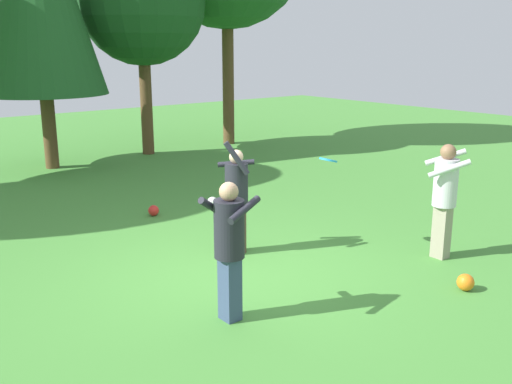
{
  "coord_description": "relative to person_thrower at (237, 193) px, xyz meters",
  "views": [
    {
      "loc": [
        -4.38,
        -5.92,
        3.06
      ],
      "look_at": [
        0.48,
        0.15,
        1.05
      ],
      "focal_mm": 40.51,
      "sensor_mm": 36.0,
      "label": 1
    }
  ],
  "objects": [
    {
      "name": "ground_plane",
      "position": [
        -0.52,
        -0.65,
        -0.93
      ],
      "size": [
        40.0,
        40.0,
        0.0
      ],
      "primitive_type": "plane",
      "color": "#478C38"
    },
    {
      "name": "person_thrower",
      "position": [
        0.0,
        0.0,
        0.0
      ],
      "size": [
        0.65,
        0.66,
        1.73
      ],
      "rotation": [
        0.0,
        0.0,
        -0.62
      ],
      "color": "#4C382D",
      "rests_on": "ground_plane"
    },
    {
      "name": "person_catcher",
      "position": [
        2.22,
        -2.02,
        0.07
      ],
      "size": [
        0.74,
        0.75,
        1.69
      ],
      "rotation": [
        0.0,
        0.0,
        2.3
      ],
      "color": "gray",
      "rests_on": "ground_plane"
    },
    {
      "name": "person_bystander",
      "position": [
        -1.36,
        -1.68,
        0.02
      ],
      "size": [
        0.67,
        0.64,
        1.61
      ],
      "rotation": [
        0.0,
        0.0,
        0.35
      ],
      "color": "#38476B",
      "rests_on": "ground_plane"
    },
    {
      "name": "frisbee",
      "position": [
        1.09,
        -0.78,
        0.48
      ],
      "size": [
        0.29,
        0.29,
        0.09
      ],
      "color": "#2393D1"
    },
    {
      "name": "ball_red",
      "position": [
        -0.04,
        2.49,
        -0.84
      ],
      "size": [
        0.2,
        0.2,
        0.2
      ],
      "primitive_type": "sphere",
      "color": "red",
      "rests_on": "ground_plane"
    },
    {
      "name": "ball_white",
      "position": [
        1.1,
        2.25,
        -0.83
      ],
      "size": [
        0.21,
        0.21,
        0.21
      ],
      "primitive_type": "sphere",
      "color": "white",
      "rests_on": "ground_plane"
    },
    {
      "name": "ball_orange",
      "position": [
        1.44,
        -2.92,
        -0.82
      ],
      "size": [
        0.22,
        0.22,
        0.22
      ],
      "primitive_type": "sphere",
      "color": "orange",
      "rests_on": "ground_plane"
    },
    {
      "name": "tree_right",
      "position": [
        2.87,
        8.03,
        3.22
      ],
      "size": [
        3.46,
        3.46,
        5.91
      ],
      "color": "brown",
      "rests_on": "ground_plane"
    }
  ]
}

